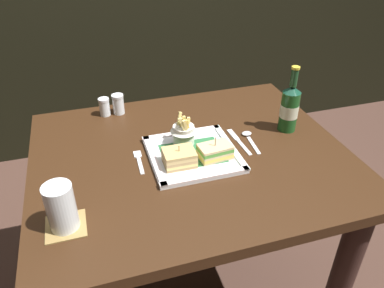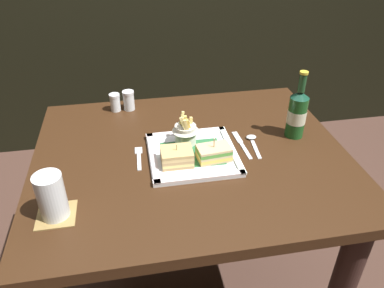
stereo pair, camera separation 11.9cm
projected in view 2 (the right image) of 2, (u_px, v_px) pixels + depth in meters
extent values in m
cube|color=#341E0F|center=(191.00, 157.00, 1.23)|extent=(1.01, 0.84, 0.04)
cylinder|color=black|center=(83.00, 194.00, 1.66)|extent=(0.08, 0.08, 0.72)
cylinder|color=black|center=(266.00, 173.00, 1.79)|extent=(0.08, 0.08, 0.72)
cube|color=white|center=(193.00, 155.00, 1.20)|extent=(0.28, 0.28, 0.01)
cube|color=#276438|center=(193.00, 153.00, 1.20)|extent=(0.20, 0.15, 0.00)
cube|color=white|center=(201.00, 177.00, 1.09)|extent=(0.28, 0.02, 0.01)
cube|color=white|center=(186.00, 132.00, 1.31)|extent=(0.28, 0.02, 0.01)
cube|color=white|center=(153.00, 157.00, 1.18)|extent=(0.02, 0.28, 0.01)
cube|color=white|center=(232.00, 149.00, 1.22)|extent=(0.02, 0.28, 0.01)
cube|color=tan|center=(177.00, 162.00, 1.16)|extent=(0.10, 0.08, 0.01)
cube|color=#E7D782|center=(177.00, 159.00, 1.15)|extent=(0.10, 0.08, 0.01)
cube|color=tan|center=(177.00, 157.00, 1.15)|extent=(0.10, 0.08, 0.01)
cube|color=#EAC984|center=(177.00, 154.00, 1.14)|extent=(0.10, 0.08, 0.01)
cube|color=tan|center=(177.00, 151.00, 1.13)|extent=(0.10, 0.08, 0.01)
cylinder|color=tan|center=(177.00, 154.00, 1.14)|extent=(0.00, 0.00, 0.07)
cube|color=#D7B082|center=(214.00, 158.00, 1.17)|extent=(0.11, 0.07, 0.01)
cube|color=#DFC456|center=(214.00, 156.00, 1.17)|extent=(0.11, 0.07, 0.01)
cube|color=#D1B481|center=(214.00, 153.00, 1.16)|extent=(0.11, 0.07, 0.01)
cube|color=#4F9438|center=(214.00, 150.00, 1.16)|extent=(0.11, 0.07, 0.01)
cube|color=#D4B37F|center=(214.00, 148.00, 1.15)|extent=(0.11, 0.07, 0.01)
cylinder|color=tan|center=(214.00, 149.00, 1.16)|extent=(0.00, 0.00, 0.08)
cylinder|color=silver|center=(185.00, 135.00, 1.23)|extent=(0.07, 0.07, 0.07)
cone|color=silver|center=(185.00, 127.00, 1.22)|extent=(0.09, 0.09, 0.03)
cube|color=#E0D466|center=(183.00, 128.00, 1.21)|extent=(0.02, 0.02, 0.05)
cube|color=#F2D27F|center=(187.00, 129.00, 1.19)|extent=(0.02, 0.01, 0.07)
cube|color=#E7D386|center=(187.00, 128.00, 1.20)|extent=(0.02, 0.01, 0.06)
cube|color=#D9C65F|center=(186.00, 126.00, 1.20)|extent=(0.01, 0.01, 0.08)
cube|color=#DFBB5A|center=(189.00, 127.00, 1.20)|extent=(0.03, 0.02, 0.07)
cube|color=#EFC370|center=(184.00, 125.00, 1.22)|extent=(0.01, 0.01, 0.06)
cube|color=#F5DB7E|center=(181.00, 122.00, 1.22)|extent=(0.03, 0.02, 0.07)
cube|color=#E5C36D|center=(191.00, 124.00, 1.23)|extent=(0.01, 0.01, 0.05)
cube|color=#EAD080|center=(185.00, 128.00, 1.19)|extent=(0.03, 0.01, 0.08)
cylinder|color=#1A4F1F|center=(296.00, 117.00, 1.27)|extent=(0.06, 0.06, 0.15)
cone|color=#153F2D|center=(300.00, 95.00, 1.23)|extent=(0.06, 0.06, 0.02)
cylinder|color=#1B4323|center=(302.00, 83.00, 1.20)|extent=(0.02, 0.02, 0.06)
cylinder|color=gold|center=(304.00, 73.00, 1.19)|extent=(0.03, 0.03, 0.01)
cylinder|color=beige|center=(297.00, 116.00, 1.27)|extent=(0.06, 0.06, 0.05)
cube|color=olive|center=(57.00, 215.00, 0.98)|extent=(0.10, 0.10, 0.00)
cylinder|color=silver|center=(51.00, 196.00, 0.94)|extent=(0.07, 0.07, 0.13)
cylinder|color=silver|center=(53.00, 202.00, 0.95)|extent=(0.06, 0.06, 0.09)
cube|color=silver|center=(139.00, 162.00, 1.18)|extent=(0.02, 0.09, 0.00)
cube|color=silver|center=(139.00, 150.00, 1.23)|extent=(0.03, 0.04, 0.00)
cube|color=silver|center=(246.00, 151.00, 1.23)|extent=(0.02, 0.10, 0.00)
cube|color=silver|center=(237.00, 137.00, 1.30)|extent=(0.02, 0.07, 0.00)
cube|color=silver|center=(256.00, 149.00, 1.24)|extent=(0.02, 0.11, 0.00)
ellipsoid|color=silver|center=(251.00, 137.00, 1.29)|extent=(0.03, 0.03, 0.01)
cylinder|color=silver|center=(115.00, 104.00, 1.45)|extent=(0.04, 0.04, 0.06)
cylinder|color=silver|center=(116.00, 106.00, 1.46)|extent=(0.03, 0.03, 0.03)
cylinder|color=silver|center=(114.00, 95.00, 1.43)|extent=(0.04, 0.04, 0.01)
cylinder|color=silver|center=(129.00, 102.00, 1.46)|extent=(0.04, 0.04, 0.07)
cylinder|color=#2D2726|center=(129.00, 105.00, 1.46)|extent=(0.04, 0.04, 0.04)
cylinder|color=silver|center=(128.00, 93.00, 1.44)|extent=(0.05, 0.05, 0.01)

